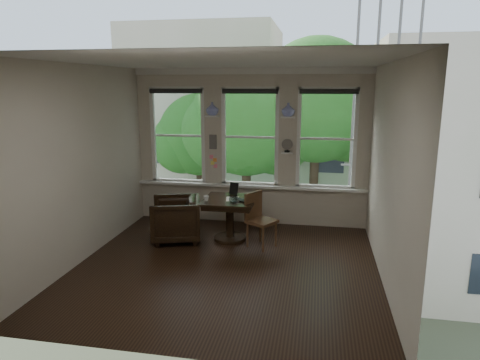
% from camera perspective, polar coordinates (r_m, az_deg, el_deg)
% --- Properties ---
extents(ground, '(4.50, 4.50, 0.00)m').
position_cam_1_polar(ground, '(6.60, -1.84, -11.45)').
color(ground, black).
rests_on(ground, ground).
extents(ceiling, '(4.50, 4.50, 0.00)m').
position_cam_1_polar(ceiling, '(6.04, -2.05, 15.52)').
color(ceiling, silver).
rests_on(ceiling, ground).
extents(wall_back, '(4.50, 0.00, 4.50)m').
position_cam_1_polar(wall_back, '(8.33, 1.38, 4.37)').
color(wall_back, beige).
rests_on(wall_back, ground).
extents(wall_front, '(4.50, 0.00, 4.50)m').
position_cam_1_polar(wall_front, '(4.04, -8.78, -4.69)').
color(wall_front, beige).
rests_on(wall_front, ground).
extents(wall_left, '(0.00, 4.50, 4.50)m').
position_cam_1_polar(wall_left, '(6.98, -20.31, 1.98)').
color(wall_left, beige).
rests_on(wall_left, ground).
extents(wall_right, '(0.00, 4.50, 4.50)m').
position_cam_1_polar(wall_right, '(6.08, 19.24, 0.60)').
color(wall_right, beige).
rests_on(wall_right, ground).
extents(window_left, '(1.10, 0.12, 1.90)m').
position_cam_1_polar(window_left, '(8.65, -8.20, 5.89)').
color(window_left, white).
rests_on(window_left, ground).
extents(window_center, '(1.10, 0.12, 1.90)m').
position_cam_1_polar(window_center, '(8.30, 1.38, 5.74)').
color(window_center, white).
rests_on(window_center, ground).
extents(window_right, '(1.10, 0.12, 1.90)m').
position_cam_1_polar(window_right, '(8.20, 11.48, 5.41)').
color(window_right, white).
rests_on(window_right, ground).
extents(shelf_left, '(0.26, 0.16, 0.03)m').
position_cam_1_polar(shelf_left, '(8.31, -3.71, 8.50)').
color(shelf_left, white).
rests_on(shelf_left, ground).
extents(shelf_right, '(0.26, 0.16, 0.03)m').
position_cam_1_polar(shelf_right, '(8.08, 6.42, 8.33)').
color(shelf_right, white).
rests_on(shelf_right, ground).
extents(intercom, '(0.14, 0.06, 0.28)m').
position_cam_1_polar(intercom, '(8.39, -3.61, 5.10)').
color(intercom, '#59544F').
rests_on(intercom, ground).
extents(sticky_notes, '(0.16, 0.01, 0.24)m').
position_cam_1_polar(sticky_notes, '(8.45, -3.57, 2.75)').
color(sticky_notes, pink).
rests_on(sticky_notes, ground).
extents(desk_fan, '(0.20, 0.20, 0.24)m').
position_cam_1_polar(desk_fan, '(8.12, 6.31, 4.31)').
color(desk_fan, '#59544F').
rests_on(desk_fan, ground).
extents(vase_left, '(0.24, 0.24, 0.25)m').
position_cam_1_polar(vase_left, '(8.30, -3.72, 9.45)').
color(vase_left, white).
rests_on(vase_left, shelf_left).
extents(vase_right, '(0.24, 0.24, 0.25)m').
position_cam_1_polar(vase_right, '(8.07, 6.45, 9.31)').
color(vase_right, white).
rests_on(vase_right, shelf_right).
extents(table, '(0.90, 0.90, 0.75)m').
position_cam_1_polar(table, '(7.54, -1.36, -5.29)').
color(table, black).
rests_on(table, ground).
extents(armchair_left, '(1.04, 1.02, 0.77)m').
position_cam_1_polar(armchair_left, '(7.61, -8.57, -5.20)').
color(armchair_left, black).
rests_on(armchair_left, ground).
extents(cushion_red, '(0.45, 0.45, 0.06)m').
position_cam_1_polar(cushion_red, '(7.59, -8.58, -4.73)').
color(cushion_red, maroon).
rests_on(cushion_red, armchair_left).
extents(side_chair_right, '(0.58, 0.58, 0.92)m').
position_cam_1_polar(side_chair_right, '(7.21, 2.93, -5.45)').
color(side_chair_right, '#4C291B').
rests_on(side_chair_right, ground).
extents(laptop, '(0.40, 0.37, 0.03)m').
position_cam_1_polar(laptop, '(7.29, -0.31, -2.72)').
color(laptop, black).
rests_on(laptop, table).
extents(mug, '(0.10, 0.10, 0.09)m').
position_cam_1_polar(mug, '(7.32, -4.53, -2.45)').
color(mug, white).
rests_on(mug, table).
extents(drinking_glass, '(0.16, 0.16, 0.10)m').
position_cam_1_polar(drinking_glass, '(7.16, -0.95, -2.70)').
color(drinking_glass, white).
rests_on(drinking_glass, table).
extents(tablet, '(0.17, 0.12, 0.22)m').
position_cam_1_polar(tablet, '(7.70, -0.82, -1.16)').
color(tablet, black).
rests_on(tablet, table).
extents(papers, '(0.27, 0.33, 0.00)m').
position_cam_1_polar(papers, '(7.42, -0.98, -2.54)').
color(papers, silver).
rests_on(papers, table).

